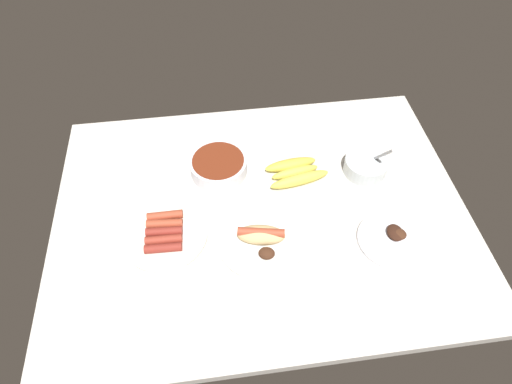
{
  "coord_description": "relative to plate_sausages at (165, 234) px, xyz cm",
  "views": [
    {
      "loc": [
        -11.44,
        -73.79,
        100.89
      ],
      "look_at": [
        -0.99,
        4.42,
        3.0
      ],
      "focal_mm": 30.01,
      "sensor_mm": 36.0,
      "label": 1
    }
  ],
  "objects": [
    {
      "name": "bowl_coleslaw",
      "position": [
        62.24,
        16.1,
        1.75
      ],
      "size": [
        13.33,
        13.33,
        15.21
      ],
      "color": "silver",
      "rests_on": "ground_plane"
    },
    {
      "name": "plate_sausages",
      "position": [
        0.0,
        0.0,
        0.0
      ],
      "size": [
        23.79,
        23.79,
        3.43
      ],
      "color": "white",
      "rests_on": "ground_plane"
    },
    {
      "name": "ground_plane",
      "position": [
        27.93,
        5.45,
        -2.59
      ],
      "size": [
        120.0,
        90.0,
        3.0
      ],
      "primitive_type": "cube",
      "color": "silver"
    },
    {
      "name": "banana_bunch",
      "position": [
        40.17,
        17.02,
        0.66
      ],
      "size": [
        19.62,
        13.17,
        3.73
      ],
      "color": "#E5D14C",
      "rests_on": "ground_plane"
    },
    {
      "name": "bowl_chili",
      "position": [
        16.82,
        22.11,
        1.73
      ],
      "size": [
        17.81,
        17.81,
        5.15
      ],
      "color": "white",
      "rests_on": "ground_plane"
    },
    {
      "name": "plate_hotdog_assembled",
      "position": [
        26.33,
        -5.5,
        0.65
      ],
      "size": [
        24.54,
        24.54,
        5.61
      ],
      "color": "white",
      "rests_on": "ground_plane"
    },
    {
      "name": "plate_grilled_meat",
      "position": [
        62.32,
        -9.71,
        -0.25
      ],
      "size": [
        18.61,
        18.61,
        3.13
      ],
      "color": "white",
      "rests_on": "ground_plane"
    }
  ]
}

